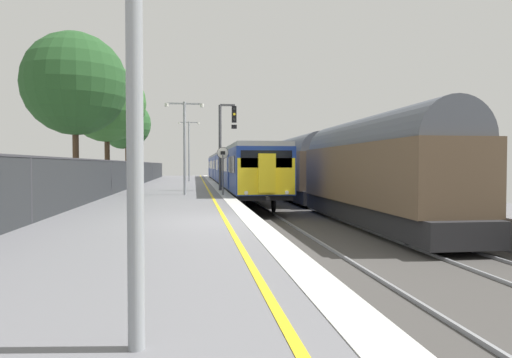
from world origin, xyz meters
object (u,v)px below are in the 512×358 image
object	(u,v)px
freight_train_adjacent_track	(297,167)
platform_lamp_far	(189,146)
platform_lamp_mid	(185,139)
background_tree_centre	(76,87)
speed_limit_sign	(223,164)
commuter_train_at_platform	(231,168)
signal_gantry	(224,137)
background_tree_left	(125,126)
background_tree_right	(108,106)

from	to	relation	value
freight_train_adjacent_track	platform_lamp_far	xyz separation A→B (m)	(-7.79, 12.14, 1.92)
platform_lamp_mid	background_tree_centre	bearing A→B (deg)	-158.28
speed_limit_sign	platform_lamp_mid	xyz separation A→B (m)	(-1.94, 0.50, 1.31)
commuter_train_at_platform	platform_lamp_mid	bearing A→B (deg)	-102.14
commuter_train_at_platform	freight_train_adjacent_track	xyz separation A→B (m)	(4.00, -9.58, 0.17)
commuter_train_at_platform	signal_gantry	bearing A→B (deg)	-96.10
background_tree_left	freight_train_adjacent_track	bearing A→B (deg)	-45.38
commuter_train_at_platform	speed_limit_sign	world-z (taller)	commuter_train_at_platform
speed_limit_sign	platform_lamp_mid	world-z (taller)	platform_lamp_mid
commuter_train_at_platform	signal_gantry	distance (m)	14.07
platform_lamp_mid	speed_limit_sign	bearing A→B (deg)	-14.46
platform_lamp_mid	background_tree_left	distance (m)	23.18
freight_train_adjacent_track	background_tree_centre	distance (m)	16.56
speed_limit_sign	background_tree_right	world-z (taller)	background_tree_right
platform_lamp_mid	background_tree_left	world-z (taller)	background_tree_left
signal_gantry	speed_limit_sign	bearing A→B (deg)	-94.89
background_tree_right	speed_limit_sign	bearing A→B (deg)	-35.05
commuter_train_at_platform	freight_train_adjacent_track	distance (m)	10.38
background_tree_left	background_tree_right	world-z (taller)	background_tree_left
background_tree_centre	platform_lamp_far	bearing A→B (deg)	77.51
signal_gantry	platform_lamp_far	bearing A→B (deg)	98.00
commuter_train_at_platform	platform_lamp_far	world-z (taller)	platform_lamp_far
freight_train_adjacent_track	signal_gantry	xyz separation A→B (m)	(-5.49, -4.27, 1.82)
platform_lamp_mid	background_tree_right	distance (m)	6.48
commuter_train_at_platform	speed_limit_sign	xyz separation A→B (m)	(-1.85, -18.11, 0.31)
speed_limit_sign	freight_train_adjacent_track	bearing A→B (deg)	55.56
signal_gantry	speed_limit_sign	size ratio (longest dim) A/B	2.12
platform_lamp_mid	background_tree_left	size ratio (longest dim) A/B	0.61
freight_train_adjacent_track	speed_limit_sign	size ratio (longest dim) A/B	16.89
commuter_train_at_platform	background_tree_right	world-z (taller)	background_tree_right
freight_train_adjacent_track	commuter_train_at_platform	bearing A→B (deg)	112.69
speed_limit_sign	background_tree_right	xyz separation A→B (m)	(-6.51, 4.56, 3.47)
platform_lamp_far	speed_limit_sign	bearing A→B (deg)	-84.63
signal_gantry	freight_train_adjacent_track	bearing A→B (deg)	37.93
commuter_train_at_platform	background_tree_centre	distance (m)	21.75
commuter_train_at_platform	background_tree_left	bearing A→B (deg)	155.30
background_tree_left	speed_limit_sign	bearing A→B (deg)	-70.28
platform_lamp_far	background_tree_centre	xyz separation A→B (m)	(-4.90, -22.12, 1.78)
background_tree_centre	background_tree_right	distance (m)	6.02
speed_limit_sign	background_tree_right	distance (m)	8.67
background_tree_left	signal_gantry	bearing A→B (deg)	-65.26
platform_lamp_mid	platform_lamp_far	xyz separation A→B (m)	(0.00, 20.16, 0.46)
signal_gantry	background_tree_right	world-z (taller)	background_tree_right
background_tree_left	background_tree_centre	world-z (taller)	background_tree_left
speed_limit_sign	background_tree_left	distance (m)	24.41
platform_lamp_mid	background_tree_left	bearing A→B (deg)	105.59
freight_train_adjacent_track	speed_limit_sign	world-z (taller)	freight_train_adjacent_track
background_tree_left	platform_lamp_mid	bearing A→B (deg)	-74.41
commuter_train_at_platform	background_tree_centre	size ratio (longest dim) A/B	5.51
freight_train_adjacent_track	platform_lamp_mid	bearing A→B (deg)	-134.15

